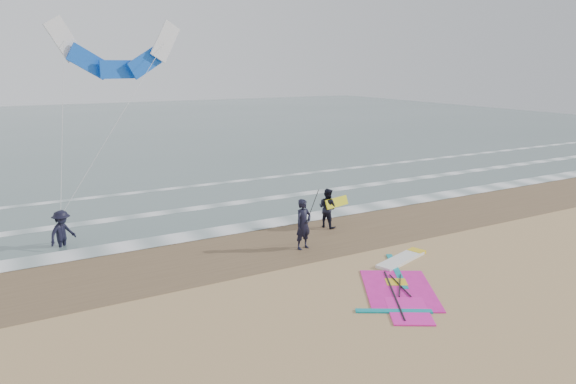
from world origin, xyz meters
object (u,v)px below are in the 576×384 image
windsurf_rig (401,281)px  person_walking (327,208)px  person_standing (303,224)px  surf_kite (118,55)px  person_wading (61,224)px

windsurf_rig → person_walking: 5.98m
person_standing → surf_kite: 11.74m
person_walking → person_wading: size_ratio=0.94×
person_wading → windsurf_rig: bearing=-82.3°
windsurf_rig → person_wading: (-8.92, 8.54, 0.85)m
person_wading → surf_kite: size_ratio=0.24×
windsurf_rig → person_wading: 12.38m
person_walking → surf_kite: surf_kite is taller
person_standing → person_walking: size_ratio=1.13×
windsurf_rig → person_wading: bearing=136.2°
person_standing → person_walking: 2.82m
person_walking → windsurf_rig: bearing=146.1°
person_wading → surf_kite: (3.38, 4.56, 6.16)m
person_wading → surf_kite: surf_kite is taller
windsurf_rig → person_standing: bearing=106.0°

